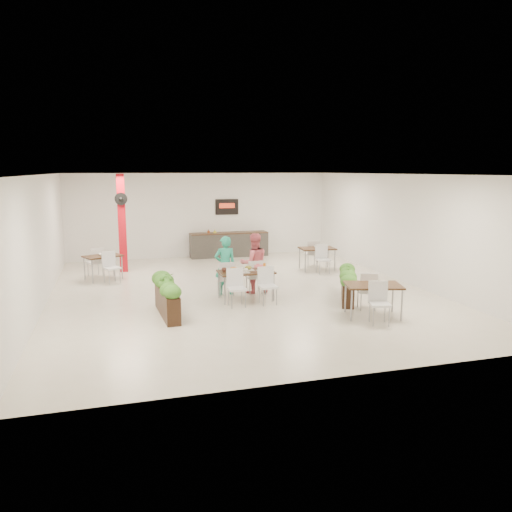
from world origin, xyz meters
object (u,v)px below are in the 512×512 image
(diner_woman, at_px, (254,263))
(planter_right, at_px, (348,282))
(service_counter, at_px, (229,244))
(side_table_b, at_px, (317,251))
(diner_man, at_px, (225,266))
(side_table_c, at_px, (373,290))
(side_table_a, at_px, (103,260))
(main_table, at_px, (246,275))
(planter_left, at_px, (167,294))
(red_column, at_px, (122,222))

(diner_woman, bearing_deg, planter_right, 144.17)
(service_counter, distance_m, diner_woman, 5.87)
(side_table_b, bearing_deg, diner_man, -142.61)
(diner_woman, xyz_separation_m, planter_right, (2.08, -1.47, -0.33))
(service_counter, distance_m, side_table_c, 8.85)
(service_counter, distance_m, side_table_a, 5.50)
(diner_woman, distance_m, side_table_c, 3.54)
(main_table, bearing_deg, planter_left, -157.32)
(diner_man, xyz_separation_m, side_table_c, (2.80, -2.92, -0.17))
(side_table_a, xyz_separation_m, side_table_b, (6.87, -0.41, 0.01))
(service_counter, height_order, side_table_c, service_counter)
(planter_right, bearing_deg, side_table_c, -93.41)
(red_column, height_order, planter_right, red_column)
(main_table, relative_size, side_table_a, 0.99)
(diner_man, relative_size, planter_left, 0.83)
(diner_woman, distance_m, planter_right, 2.57)
(planter_left, xyz_separation_m, side_table_c, (4.51, -1.38, 0.12))
(diner_woman, xyz_separation_m, side_table_c, (2.00, -2.92, -0.19))
(diner_woman, distance_m, side_table_b, 3.79)
(diner_man, height_order, side_table_c, diner_man)
(service_counter, bearing_deg, planter_left, -113.30)
(planter_right, distance_m, side_table_b, 3.99)
(red_column, bearing_deg, diner_man, -57.30)
(side_table_a, bearing_deg, diner_man, -66.71)
(main_table, height_order, planter_right, planter_right)
(planter_left, distance_m, planter_right, 4.60)
(service_counter, xyz_separation_m, diner_woman, (-0.65, -5.83, 0.33))
(planter_left, bearing_deg, service_counter, 66.70)
(side_table_a, bearing_deg, side_table_c, -68.78)
(service_counter, relative_size, diner_woman, 1.83)
(planter_left, bearing_deg, planter_right, 0.84)
(planter_right, bearing_deg, side_table_a, 144.50)
(diner_man, height_order, planter_left, diner_man)
(side_table_a, bearing_deg, red_column, 35.67)
(main_table, height_order, side_table_a, same)
(diner_woman, height_order, side_table_c, diner_woman)
(red_column, xyz_separation_m, planter_right, (5.43, -5.43, -1.16))
(main_table, bearing_deg, side_table_c, -43.22)
(red_column, bearing_deg, planter_right, -45.02)
(side_table_a, xyz_separation_m, side_table_c, (5.97, -5.77, 0.01))
(planter_right, xyz_separation_m, side_table_b, (0.81, 3.91, 0.14))
(side_table_c, bearing_deg, planter_right, 101.92)
(service_counter, distance_m, planter_left, 8.02)
(main_table, bearing_deg, service_counter, 80.68)
(service_counter, xyz_separation_m, planter_right, (1.43, -7.29, -0.00))
(diner_woman, relative_size, planter_right, 0.97)
(diner_man, xyz_separation_m, planter_left, (-1.72, -1.54, -0.29))
(service_counter, relative_size, diner_man, 1.88)
(main_table, relative_size, diner_woman, 1.00)
(side_table_a, bearing_deg, main_table, -69.31)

